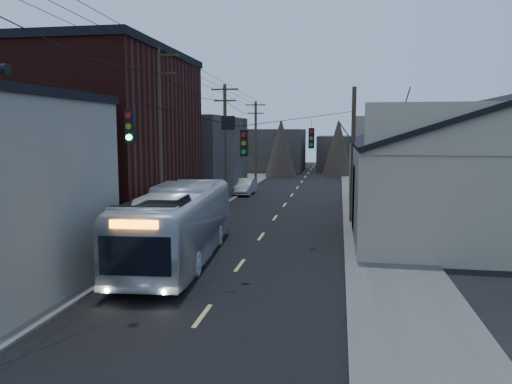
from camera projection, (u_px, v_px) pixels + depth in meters
road_surface at (282, 209)px, 37.28m from camera, size 9.00×110.00×0.02m
sidewalk_left at (198, 206)px, 38.34m from camera, size 4.00×110.00×0.12m
sidewalk_right at (371, 210)px, 36.21m from camera, size 4.00×110.00×0.12m
building_brick at (89, 145)px, 28.51m from camera, size 10.00×12.00×10.00m
building_left_far at (183, 157)px, 44.28m from camera, size 9.00×14.00×7.00m
warehouse at (488, 183)px, 29.93m from camera, size 16.16×20.60×7.73m
building_far_left at (268, 150)px, 72.15m from camera, size 10.00×12.00×6.00m
building_far_right at (358, 153)px, 74.98m from camera, size 12.00×14.00×5.00m
bare_tree at (384, 173)px, 25.99m from camera, size 0.40×0.40×7.20m
utility_lines at (223, 144)px, 31.45m from camera, size 11.24×45.28×10.50m
bus at (179, 224)px, 22.23m from camera, size 3.71×12.20×3.35m
parked_car at (245, 187)px, 45.47m from camera, size 1.61×4.46×1.46m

